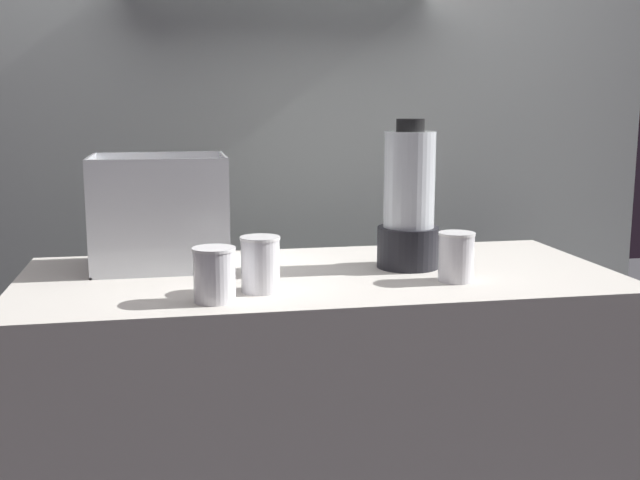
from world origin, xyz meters
TOP-DOWN VIEW (x-y plane):
  - counter at (0.00, 0.00)m, footprint 1.40×0.64m
  - back_wall_unit at (-0.00, 0.77)m, footprint 2.60×0.24m
  - carrot_display_bin at (-0.37, 0.16)m, footprint 0.32×0.26m
  - blender_pitcher at (0.22, 0.03)m, footprint 0.15×0.15m
  - juice_cup_mango_far_left at (-0.26, -0.22)m, footprint 0.09×0.09m
  - juice_cup_pomegranate_left at (-0.16, -0.15)m, footprint 0.09×0.09m
  - juice_cup_carrot_middle at (0.29, -0.14)m, footprint 0.08×0.08m

SIDE VIEW (x-z plane):
  - counter at x=0.00m, z-range 0.00..0.90m
  - juice_cup_carrot_middle at x=0.29m, z-range 0.89..1.01m
  - juice_cup_mango_far_left at x=-0.26m, z-range 0.89..1.01m
  - juice_cup_pomegranate_left at x=-0.16m, z-range 0.90..1.01m
  - carrot_display_bin at x=-0.37m, z-range 0.85..1.12m
  - blender_pitcher at x=0.22m, z-range 0.87..1.23m
  - back_wall_unit at x=0.00m, z-range 0.01..2.51m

